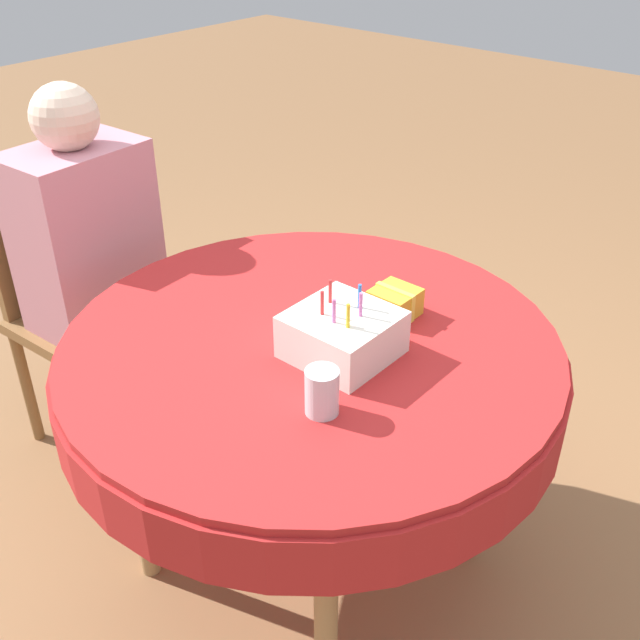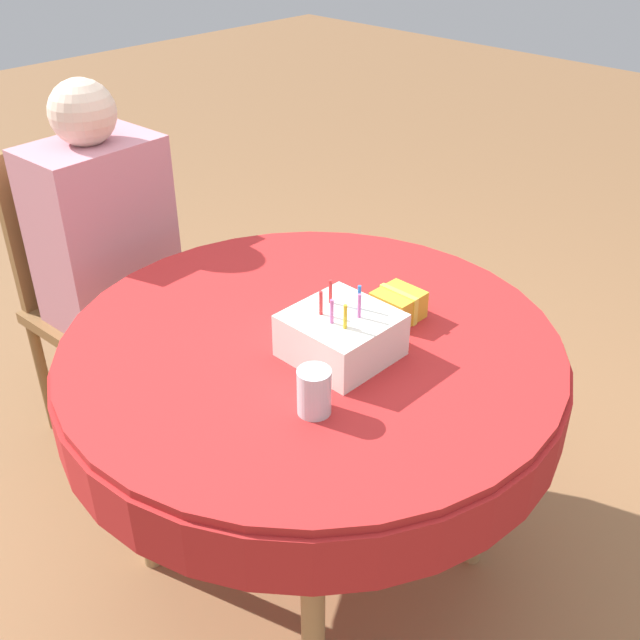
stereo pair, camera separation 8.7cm
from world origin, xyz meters
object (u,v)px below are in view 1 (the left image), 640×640
person (92,246)px  gift_box (395,302)px  chair (81,293)px  drinking_glass (322,392)px  birthday_cake (343,334)px

person → gift_box: size_ratio=11.06×
chair → person: 0.22m
chair → gift_box: bearing=-81.2°
drinking_glass → gift_box: bearing=15.3°
drinking_glass → person: bearing=80.4°
person → drinking_glass: size_ratio=11.97×
chair → gift_box: chair is taller
chair → birthday_cake: size_ratio=4.56×
birthday_cake → gift_box: bearing=2.7°
birthday_cake → chair: bearing=90.8°
chair → drinking_glass: bearing=-101.9°
person → drinking_glass: (-0.18, -1.03, 0.08)m
drinking_glass → gift_box: size_ratio=0.92×
person → gift_box: (0.22, -0.93, 0.07)m
chair → gift_box: size_ratio=9.07×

